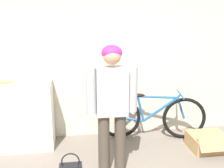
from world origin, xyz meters
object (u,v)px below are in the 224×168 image
person (112,100)px  banana (3,82)px  cardboard_box (208,142)px  bicycle (151,117)px

person → banana: person is taller
banana → cardboard_box: size_ratio=0.60×
person → banana: bearing=150.0°
person → cardboard_box: size_ratio=3.00×
person → banana: (-1.44, 0.87, 0.05)m
person → cardboard_box: bearing=14.5°
bicycle → banana: 2.29m
person → bicycle: bearing=48.6°
person → cardboard_box: person is taller
bicycle → cardboard_box: (0.73, -0.47, -0.25)m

